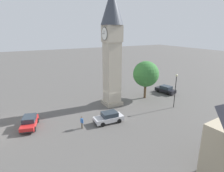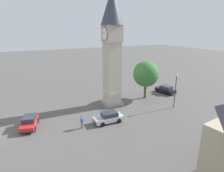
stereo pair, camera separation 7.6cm
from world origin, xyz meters
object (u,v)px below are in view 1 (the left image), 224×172
at_px(car_red_corner, 166,89).
at_px(pedestrian, 82,121).
at_px(clock_tower, 112,39).
at_px(car_blue_kerb, 109,117).
at_px(tree, 146,74).
at_px(lamp_post, 176,86).
at_px(car_silver_kerb, 29,122).

bearing_deg(car_red_corner, pedestrian, 106.11).
xyz_separation_m(clock_tower, car_blue_kerb, (-5.81, 3.61, -10.28)).
distance_m(tree, lamp_post, 6.27).
xyz_separation_m(clock_tower, lamp_post, (-6.19, -8.39, -7.29)).
relative_size(car_silver_kerb, tree, 0.63).
relative_size(car_silver_kerb, car_red_corner, 1.01).
bearing_deg(car_silver_kerb, clock_tower, -81.23).
distance_m(clock_tower, car_red_corner, 16.19).
xyz_separation_m(tree, lamp_post, (-6.05, -1.38, -0.89)).
height_order(car_red_corner, lamp_post, lamp_post).
height_order(car_silver_kerb, car_red_corner, same).
distance_m(pedestrian, tree, 15.92).
xyz_separation_m(car_silver_kerb, pedestrian, (-3.54, -6.05, 0.25)).
bearing_deg(car_silver_kerb, car_red_corner, -85.11).
bearing_deg(tree, car_blue_kerb, 118.07).
distance_m(car_silver_kerb, pedestrian, 7.02).
xyz_separation_m(car_red_corner, tree, (-0.29, 5.49, 3.88)).
height_order(car_blue_kerb, car_red_corner, same).
distance_m(clock_tower, car_silver_kerb, 17.12).
relative_size(clock_tower, tree, 2.69).
relative_size(car_blue_kerb, lamp_post, 0.74).
relative_size(car_blue_kerb, pedestrian, 2.49).
bearing_deg(lamp_post, pedestrian, 87.96).
bearing_deg(pedestrian, clock_tower, -53.05).
relative_size(pedestrian, tree, 0.24).
bearing_deg(car_blue_kerb, lamp_post, -91.83).
distance_m(car_silver_kerb, car_red_corner, 26.13).
distance_m(clock_tower, lamp_post, 12.73).
relative_size(clock_tower, car_red_corner, 4.32).
distance_m(car_blue_kerb, tree, 12.64).
xyz_separation_m(car_blue_kerb, pedestrian, (0.18, 3.88, 0.25)).
bearing_deg(car_blue_kerb, tree, -61.93).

